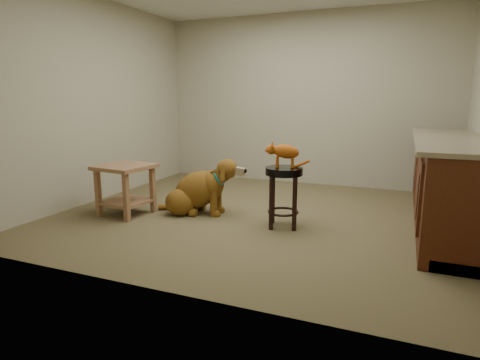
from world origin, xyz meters
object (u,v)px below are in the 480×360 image
at_px(side_table, 125,182).
at_px(tabby_kitten, 283,152).
at_px(padded_stool, 284,185).
at_px(wood_stool, 433,179).
at_px(golden_retriever, 198,191).

bearing_deg(side_table, tabby_kitten, 7.67).
bearing_deg(padded_stool, side_table, -172.33).
relative_size(wood_stool, golden_retriever, 0.59).
height_order(side_table, golden_retriever, golden_retriever).
distance_m(padded_stool, wood_stool, 2.13).
relative_size(golden_retriever, tabby_kitten, 2.55).
bearing_deg(padded_stool, wood_stool, 45.34).
height_order(wood_stool, golden_retriever, golden_retriever).
bearing_deg(padded_stool, golden_retriever, 173.79).
relative_size(padded_stool, wood_stool, 0.97).
xyz_separation_m(wood_stool, golden_retriever, (-2.56, -1.39, -0.08)).
relative_size(wood_stool, side_table, 1.06).
bearing_deg(golden_retriever, padded_stool, -14.52).
distance_m(wood_stool, golden_retriever, 2.92).
xyz_separation_m(side_table, golden_retriever, (0.75, 0.36, -0.12)).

